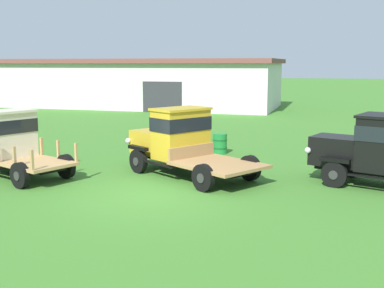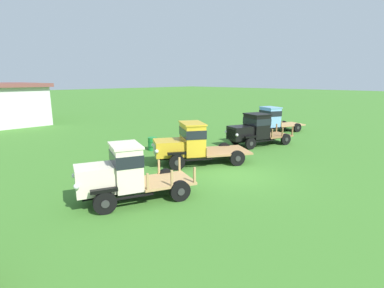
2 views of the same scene
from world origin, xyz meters
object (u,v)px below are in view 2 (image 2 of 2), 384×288
object	(u,v)px
vintage_truck_second_in_line	(122,173)
vintage_truck_far_side	(254,129)
oil_drum_beside_row	(153,144)
vintage_truck_back_of_row	(269,120)
vintage_truck_midrow_center	(190,143)

from	to	relation	value
vintage_truck_second_in_line	vintage_truck_far_side	size ratio (longest dim) A/B	0.92
vintage_truck_second_in_line	oil_drum_beside_row	distance (m)	8.40
oil_drum_beside_row	vintage_truck_far_side	bearing A→B (deg)	-34.49
vintage_truck_second_in_line	vintage_truck_back_of_row	distance (m)	17.70
vintage_truck_far_side	vintage_truck_second_in_line	bearing A→B (deg)	-171.25
vintage_truck_second_in_line	oil_drum_beside_row	bearing A→B (deg)	43.88
vintage_truck_second_in_line	vintage_truck_back_of_row	world-z (taller)	vintage_truck_second_in_line
vintage_truck_second_in_line	vintage_truck_back_of_row	bearing A→B (deg)	12.53
vintage_truck_far_side	oil_drum_beside_row	bearing A→B (deg)	145.51
vintage_truck_second_in_line	vintage_truck_midrow_center	size ratio (longest dim) A/B	0.86
vintage_truck_far_side	vintage_truck_back_of_row	distance (m)	5.81
vintage_truck_second_in_line	vintage_truck_back_of_row	xyz separation A→B (m)	(17.28, 3.84, -0.01)
vintage_truck_far_side	oil_drum_beside_row	size ratio (longest dim) A/B	6.00
vintage_truck_second_in_line	vintage_truck_far_side	bearing A→B (deg)	8.75
vintage_truck_midrow_center	vintage_truck_far_side	xyz separation A→B (m)	(6.31, 0.00, 0.03)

